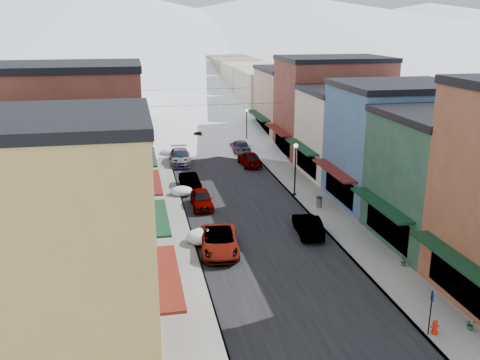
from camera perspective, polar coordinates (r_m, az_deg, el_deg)
name	(u,v)px	position (r m, az deg, el deg)	size (l,w,h in m)	color
road	(193,126)	(82.29, -5.04, 5.76)	(10.00, 160.00, 0.01)	black
sidewalk_left	(149,127)	(81.83, -9.66, 5.57)	(3.20, 160.00, 0.15)	gray
sidewalk_right	(235,124)	(83.24, -0.50, 5.99)	(3.20, 160.00, 0.15)	gray
curb_left	(160,127)	(81.89, -8.57, 5.63)	(0.10, 160.00, 0.15)	slate
curb_right	(226,124)	(82.97, -1.56, 5.95)	(0.10, 160.00, 0.15)	slate
bldg_l_yellow	(45,237)	(26.55, -20.12, -5.73)	(11.30, 8.70, 11.50)	gold
bldg_l_cream	(67,200)	(34.81, -18.02, -2.03)	(11.30, 8.20, 9.50)	beige
bldg_l_brick_near	(69,148)	(42.15, -17.75, 3.29)	(12.30, 8.20, 12.50)	maroon
bldg_l_grayblue	(86,145)	(50.73, -16.07, 3.56)	(11.30, 9.20, 9.00)	gray
bldg_l_brick_far	(82,118)	(59.43, -16.49, 6.35)	(13.30, 9.20, 11.00)	maroon
bldg_l_tan	(97,108)	(69.28, -14.98, 7.42)	(11.30, 11.20, 10.00)	#997864
bldg_r_green	(456,178)	(40.55, 22.02, 0.16)	(11.30, 9.20, 9.50)	#204431
bldg_r_blue	(396,144)	(47.93, 16.30, 3.72)	(11.30, 9.20, 10.50)	#3A5C83
bldg_r_cream	(358,132)	(56.22, 12.52, 5.04)	(12.30, 9.20, 9.00)	beige
bldg_r_brick_far	(332,106)	(64.39, 9.80, 7.75)	(13.30, 9.20, 11.50)	maroon
bldg_r_tan	(298,103)	(73.54, 6.24, 8.19)	(11.30, 11.20, 9.50)	tan
distant_blocks	(179,83)	(104.36, -6.56, 10.22)	(34.00, 55.00, 8.00)	gray
mountain_ridge	(107,23)	(297.73, -13.96, 15.93)	(670.00, 340.00, 34.00)	silver
overhead_cables	(203,96)	(69.04, -3.97, 8.91)	(16.40, 15.04, 0.04)	black
car_white_suv	(219,241)	(37.17, -2.23, -6.56)	(2.57, 5.57, 1.55)	silver
car_silver_sedan	(202,199)	(45.90, -4.12, -2.05)	(1.77, 4.39, 1.50)	#999AA0
car_dark_hatch	(190,181)	(51.36, -5.34, -0.12)	(1.44, 4.12, 1.36)	black
car_silver_wagon	(180,157)	(60.20, -6.42, 2.48)	(2.28, 5.62, 1.63)	#A1A4A9
car_green_sedan	(308,225)	(40.37, 7.25, -4.80)	(1.59, 4.56, 1.50)	black
car_gray_suv	(250,159)	(59.03, 1.04, 2.29)	(1.91, 4.75, 1.62)	gray
car_black_sedan	(240,146)	(65.18, 0.01, 3.61)	(2.09, 5.14, 1.49)	black
car_lane_silver	(198,137)	(70.64, -4.54, 4.54)	(1.67, 4.14, 1.41)	#94989C
car_lane_white	(201,121)	(82.34, -4.16, 6.31)	(2.51, 5.44, 1.51)	silver
fire_hydrant	(435,327)	(29.73, 20.06, -14.55)	(0.46, 0.35, 0.79)	red
parking_sign	(431,309)	(29.04, 19.68, -12.85)	(0.07, 0.33, 2.45)	black
trash_can	(319,202)	(46.01, 8.45, -2.34)	(0.52, 0.52, 0.88)	slate
streetlamp_near	(295,163)	(48.22, 5.93, 1.84)	(0.40, 0.40, 4.80)	black
streetlamp_far	(247,122)	(68.44, 0.72, 6.20)	(0.38, 0.38, 4.59)	black
planter_near	(470,324)	(30.79, 23.36, -13.97)	(0.50, 0.43, 0.56)	#295C29
planter_far	(403,261)	(36.56, 17.02, -8.29)	(0.34, 0.34, 0.61)	#295326
snow_pile_near	(205,236)	(38.72, -3.80, -6.00)	(2.63, 2.82, 1.11)	white
snow_pile_mid	(182,191)	(49.33, -6.25, -1.17)	(2.06, 2.47, 0.87)	white
snow_pile_far	(169,152)	(63.95, -7.53, 2.95)	(2.25, 2.58, 0.95)	white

